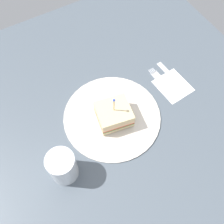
{
  "coord_description": "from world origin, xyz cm",
  "views": [
    {
      "loc": [
        -30.77,
        17.79,
        66.11
      ],
      "look_at": [
        0.0,
        0.0,
        2.82
      ],
      "focal_mm": 43.23,
      "sensor_mm": 36.0,
      "label": 1
    }
  ],
  "objects_px": {
    "plate": "(112,116)",
    "fork": "(160,79)",
    "napkin": "(173,86)",
    "knife": "(170,75)",
    "drink_glass": "(63,167)",
    "sandwich_half_center": "(115,114)"
  },
  "relations": [
    {
      "from": "fork",
      "to": "drink_glass",
      "type": "bearing_deg",
      "value": 107.5
    },
    {
      "from": "napkin",
      "to": "fork",
      "type": "height_order",
      "value": "fork"
    },
    {
      "from": "napkin",
      "to": "fork",
      "type": "relative_size",
      "value": 0.79
    },
    {
      "from": "plate",
      "to": "fork",
      "type": "relative_size",
      "value": 2.16
    },
    {
      "from": "knife",
      "to": "sandwich_half_center",
      "type": "bearing_deg",
      "value": 101.78
    },
    {
      "from": "napkin",
      "to": "fork",
      "type": "bearing_deg",
      "value": 28.53
    },
    {
      "from": "sandwich_half_center",
      "to": "knife",
      "type": "distance_m",
      "value": 0.23
    },
    {
      "from": "plate",
      "to": "knife",
      "type": "xyz_separation_m",
      "value": [
        0.04,
        -0.23,
        -0.0
      ]
    },
    {
      "from": "drink_glass",
      "to": "knife",
      "type": "relative_size",
      "value": 0.71
    },
    {
      "from": "plate",
      "to": "sandwich_half_center",
      "type": "distance_m",
      "value": 0.03
    },
    {
      "from": "plate",
      "to": "fork",
      "type": "distance_m",
      "value": 0.19
    },
    {
      "from": "sandwich_half_center",
      "to": "napkin",
      "type": "height_order",
      "value": "sandwich_half_center"
    },
    {
      "from": "plate",
      "to": "napkin",
      "type": "xyz_separation_m",
      "value": [
        0.0,
        -0.21,
        -0.0
      ]
    },
    {
      "from": "plate",
      "to": "drink_glass",
      "type": "bearing_deg",
      "value": 113.48
    },
    {
      "from": "sandwich_half_center",
      "to": "knife",
      "type": "xyz_separation_m",
      "value": [
        0.05,
        -0.22,
        -0.03
      ]
    },
    {
      "from": "plate",
      "to": "drink_glass",
      "type": "height_order",
      "value": "drink_glass"
    },
    {
      "from": "sandwich_half_center",
      "to": "drink_glass",
      "type": "xyz_separation_m",
      "value": [
        -0.07,
        0.18,
        0.01
      ]
    },
    {
      "from": "plate",
      "to": "drink_glass",
      "type": "xyz_separation_m",
      "value": [
        -0.08,
        0.18,
        0.04
      ]
    },
    {
      "from": "drink_glass",
      "to": "napkin",
      "type": "relative_size",
      "value": 0.93
    },
    {
      "from": "napkin",
      "to": "knife",
      "type": "bearing_deg",
      "value": -24.2
    },
    {
      "from": "fork",
      "to": "sandwich_half_center",
      "type": "bearing_deg",
      "value": 104.46
    },
    {
      "from": "plate",
      "to": "sandwich_half_center",
      "type": "relative_size",
      "value": 2.65
    }
  ]
}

